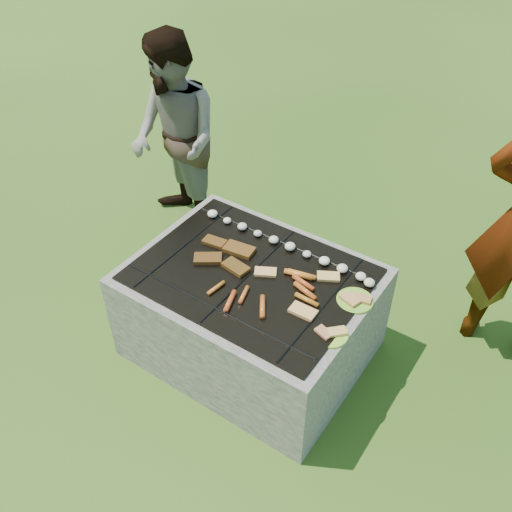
{
  "coord_description": "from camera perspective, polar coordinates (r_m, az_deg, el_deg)",
  "views": [
    {
      "loc": [
        1.31,
        -1.88,
        2.69
      ],
      "look_at": [
        0.0,
        0.05,
        0.7
      ],
      "focal_mm": 40.0,
      "sensor_mm": 36.0,
      "label": 1
    }
  ],
  "objects": [
    {
      "name": "plate_far",
      "position": [
        2.99,
        9.86,
        -4.35
      ],
      "size": [
        0.22,
        0.22,
        0.03
      ],
      "color": "#ADD532",
      "rests_on": "fire_pit"
    },
    {
      "name": "bread_on_grate",
      "position": [
        3.0,
        4.41,
        -3.33
      ],
      "size": [
        0.46,
        0.4,
        0.02
      ],
      "color": "#F5CB7D",
      "rests_on": "fire_pit"
    },
    {
      "name": "lawn",
      "position": [
        3.54,
        -0.46,
        -9.09
      ],
      "size": [
        60.0,
        60.0,
        0.0
      ],
      "primitive_type": "plane",
      "color": "#254511",
      "rests_on": "ground"
    },
    {
      "name": "pork_slabs",
      "position": [
        3.2,
        -2.99,
        0.16
      ],
      "size": [
        0.38,
        0.3,
        0.03
      ],
      "color": "brown",
      "rests_on": "fire_pit"
    },
    {
      "name": "bystander",
      "position": [
        4.07,
        -8.1,
        11.44
      ],
      "size": [
        0.9,
        0.83,
        1.48
      ],
      "primitive_type": "imported",
      "rotation": [
        0.0,
        0.0,
        -0.47
      ],
      "color": "#A7998B",
      "rests_on": "ground"
    },
    {
      "name": "plate_near",
      "position": [
        2.82,
        7.36,
        -7.66
      ],
      "size": [
        0.23,
        0.23,
        0.03
      ],
      "color": "#C0EB38",
      "rests_on": "fire_pit"
    },
    {
      "name": "fire_pit",
      "position": [
        3.33,
        -0.49,
        -5.95
      ],
      "size": [
        1.3,
        1.0,
        0.62
      ],
      "color": "#AAA296",
      "rests_on": "ground"
    },
    {
      "name": "mushrooms",
      "position": [
        3.24,
        3.62,
        0.85
      ],
      "size": [
        1.12,
        0.08,
        0.04
      ],
      "color": "white",
      "rests_on": "fire_pit"
    },
    {
      "name": "sausages",
      "position": [
        2.99,
        2.43,
        -3.31
      ],
      "size": [
        0.53,
        0.49,
        0.03
      ],
      "color": "orange",
      "rests_on": "fire_pit"
    }
  ]
}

